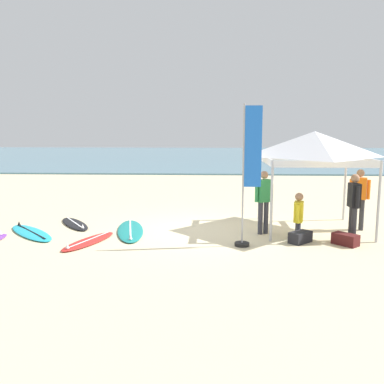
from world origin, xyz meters
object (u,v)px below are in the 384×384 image
at_px(surfboard_red, 89,241).
at_px(person_black, 354,203).
at_px(banner_flag, 248,182).
at_px(surfboard_teal, 130,230).
at_px(person_green, 264,198).
at_px(surfboard_cyan, 31,233).
at_px(gear_bag_near_tent, 300,237).
at_px(person_orange, 359,195).
at_px(surfboard_black, 75,224).
at_px(person_yellow, 299,214).
at_px(gear_bag_by_pole, 345,239).
at_px(canopy_tent, 314,145).

distance_m(surfboard_red, person_black, 6.69).
height_order(surfboard_red, banner_flag, banner_flag).
distance_m(surfboard_teal, person_green, 3.76).
bearing_deg(surfboard_cyan, person_green, 2.88).
bearing_deg(person_green, gear_bag_near_tent, -45.96).
bearing_deg(surfboard_cyan, person_orange, 5.58).
distance_m(surfboard_black, person_yellow, 6.42).
xyz_separation_m(surfboard_cyan, gear_bag_near_tent, (7.10, -0.54, 0.10)).
distance_m(person_black, gear_bag_by_pole, 0.95).
bearing_deg(surfboard_black, person_black, -10.82).
bearing_deg(canopy_tent, surfboard_black, 178.31).
xyz_separation_m(surfboard_cyan, person_yellow, (7.12, -0.14, 0.62)).
bearing_deg(person_yellow, surfboard_teal, 173.56).
xyz_separation_m(surfboard_red, person_green, (4.46, 1.10, 0.95)).
relative_size(surfboard_black, gear_bag_by_pole, 3.18).
xyz_separation_m(surfboard_teal, person_yellow, (4.47, -0.51, 0.62)).
xyz_separation_m(person_black, gear_bag_near_tent, (-1.32, -0.18, -0.85)).
bearing_deg(person_green, person_black, -17.39).
bearing_deg(person_yellow, person_black, -9.31).
bearing_deg(canopy_tent, surfboard_teal, -174.05).
distance_m(person_yellow, gear_bag_by_pole, 1.29).
distance_m(surfboard_cyan, gear_bag_near_tent, 7.12).
bearing_deg(gear_bag_by_pole, surfboard_black, 166.23).
relative_size(canopy_tent, person_yellow, 2.29).
relative_size(surfboard_cyan, person_orange, 1.26).
relative_size(surfboard_teal, person_black, 1.57).
bearing_deg(gear_bag_near_tent, canopy_tent, 67.42).
bearing_deg(person_yellow, gear_bag_by_pole, -28.21).
bearing_deg(person_orange, banner_flag, -151.43).
relative_size(person_green, person_orange, 1.00).
xyz_separation_m(person_orange, person_yellow, (-1.87, -1.02, -0.33)).
xyz_separation_m(surfboard_teal, surfboard_red, (-0.83, -1.15, 0.00)).
height_order(person_black, banner_flag, banner_flag).
height_order(person_black, gear_bag_near_tent, person_black).
xyz_separation_m(canopy_tent, gear_bag_near_tent, (-0.59, -1.43, -2.25)).
height_order(surfboard_red, person_orange, person_orange).
height_order(person_orange, person_black, same).
bearing_deg(surfboard_black, surfboard_teal, -22.07).
distance_m(canopy_tent, banner_flag, 2.77).
bearing_deg(person_green, surfboard_black, 171.87).
xyz_separation_m(person_green, gear_bag_near_tent, (0.82, -0.85, -0.85)).
bearing_deg(surfboard_cyan, gear_bag_near_tent, -4.32).
relative_size(surfboard_teal, banner_flag, 0.79).
distance_m(surfboard_cyan, person_orange, 9.08).
height_order(canopy_tent, person_orange, canopy_tent).
height_order(person_orange, banner_flag, banner_flag).
xyz_separation_m(surfboard_black, person_black, (7.58, -1.45, 0.95)).
height_order(surfboard_black, banner_flag, banner_flag).
height_order(surfboard_black, person_orange, person_orange).
bearing_deg(surfboard_black, canopy_tent, -1.69).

